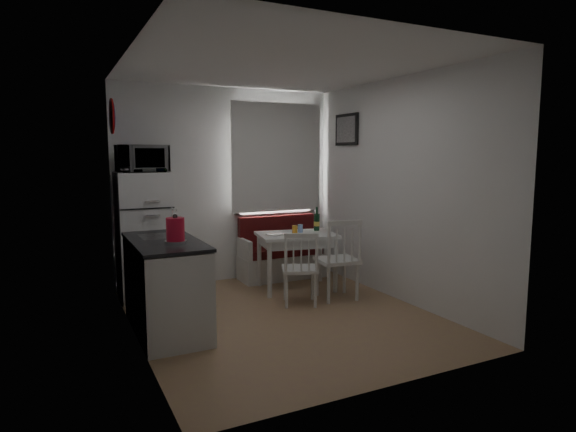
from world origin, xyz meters
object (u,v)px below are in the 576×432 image
Objects in this scene: dining_table at (297,240)px; kettle at (175,230)px; wine_bottle at (317,219)px; microwave at (142,159)px; chair_right at (342,251)px; fridge at (144,235)px; bench at (281,257)px; chair_left at (304,261)px; kitchen_counter at (166,285)px.

dining_table is 2.07m from kettle.
microwave is at bearing 170.53° from wine_bottle.
wine_bottle reaches higher than chair_right.
chair_right reaches higher than dining_table.
wine_bottle is at bearing 27.59° from kettle.
microwave is at bearing -90.00° from fridge.
bench is 1.34m from chair_left.
chair_left is 1.00× the size of chair_right.
bench is at bearing 98.27° from chair_left.
kettle is (-1.51, -0.35, 0.51)m from chair_left.
fridge is (-1.54, 1.17, 0.23)m from chair_left.
kitchen_counter is 2.31× the size of microwave.
chair_right is 2.09m from kettle.
kitchen_counter is 4.99× the size of kettle.
chair_right is 0.91× the size of microwave.
microwave is at bearing 166.96° from chair_left.
chair_left is at bearing 2.90° from kitchen_counter.
kitchen_counter is at bearing -90.90° from fridge.
kitchen_counter is at bearing -170.96° from chair_right.
fridge is 1.54m from kettle.
kettle reaches higher than dining_table.
kettle is 2.39m from wine_bottle.
dining_table is at bearing -97.46° from bench.
wine_bottle reaches higher than bench.
chair_left is 1.95× the size of kettle.
dining_table is (1.81, 0.74, 0.18)m from kitchen_counter.
kettle reaches higher than chair_left.
bench is 2.32× the size of chair_right.
chair_right is at bearing -59.39° from dining_table.
dining_table is 0.72m from chair_right.
fridge reaches higher than bench.
fridge reaches higher than chair_right.
wine_bottle reaches higher than chair_left.
chair_right is 2.57m from microwave.
dining_table is 4.03× the size of kettle.
kitchen_counter is at bearing -144.46° from bench.
wine_bottle is (2.11, 1.10, -0.16)m from kettle.
kettle is at bearing -163.39° from chair_right.
kitchen_counter is 4.24× the size of wine_bottle.
dining_table is 1.87m from fridge.
chair_left is at bearing -35.86° from microwave.
wine_bottle is (2.14, -0.41, 0.12)m from fridge.
kitchen_counter reaches higher than chair_right.
bench is (1.89, 1.35, -0.17)m from kitchen_counter.
bench is 0.72m from dining_table.
wine_bottle is at bearing 26.07° from dining_table.
bench reaches higher than dining_table.
microwave is (-1.79, 0.46, 1.03)m from dining_table.
dining_table is at bearing -14.31° from microwave.
bench is at bearing 4.82° from microwave.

